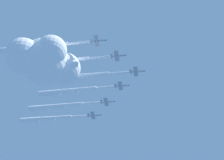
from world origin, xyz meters
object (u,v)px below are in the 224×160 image
jet_starboard_mid (31,47)px  jet_lead (74,77)px  jet_starboard_inner (54,62)px  jet_port_outer (46,119)px  jet_port_inner (67,91)px  jet_port_mid (56,106)px

jet_starboard_mid → jet_lead: bearing=5.7°
jet_starboard_inner → jet_starboard_mid: 16.41m
jet_lead → jet_port_outer: bearing=85.8°
jet_starboard_mid → jet_starboard_inner: bearing=5.4°
jet_starboard_mid → jet_port_outer: jet_starboard_mid is taller
jet_port_inner → jet_starboard_inner: size_ratio=0.91×
jet_starboard_inner → jet_port_mid: (18.45, 30.72, -2.76)m
jet_lead → jet_starboard_mid: jet_starboard_mid is taller
jet_port_mid → jet_port_outer: bearing=89.3°
jet_starboard_mid → jet_port_outer: size_ratio=1.14×
jet_port_outer → jet_lead: bearing=-94.2°
jet_starboard_inner → jet_port_outer: bearing=67.7°
jet_starboard_mid → jet_port_outer: (34.96, 46.87, -3.56)m
jet_starboard_mid → jet_port_outer: bearing=53.3°
jet_lead → jet_starboard_inner: bearing=-174.0°
jet_starboard_inner → jet_port_mid: bearing=59.0°
jet_starboard_mid → jet_port_outer: 58.58m
jet_starboard_inner → jet_starboard_mid: jet_starboard_mid is taller
jet_lead → jet_port_inner: (2.97, 13.93, 0.97)m
jet_lead → jet_port_mid: 29.28m
jet_port_inner → jet_port_outer: (0.25, 29.78, -2.01)m
jet_port_outer → jet_starboard_mid: bearing=-126.7°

